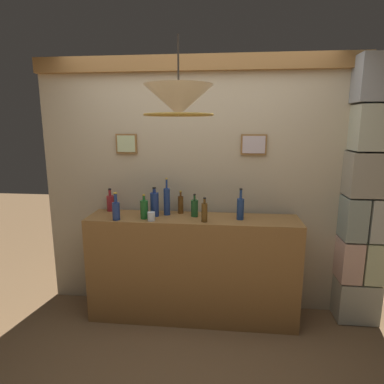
{
  "coord_description": "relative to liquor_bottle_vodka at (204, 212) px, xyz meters",
  "views": [
    {
      "loc": [
        0.3,
        -2.05,
        1.84
      ],
      "look_at": [
        0.0,
        0.76,
        1.25
      ],
      "focal_mm": 30.5,
      "sensor_mm": 36.0,
      "label": 1
    }
  ],
  "objects": [
    {
      "name": "ground_plane",
      "position": [
        -0.12,
        -0.69,
        -1.09
      ],
      "size": [
        12.0,
        12.0,
        0.0
      ],
      "primitive_type": "plane",
      "color": "brown"
    },
    {
      "name": "panelled_rear_partition",
      "position": [
        -0.12,
        0.4,
        0.22
      ],
      "size": [
        3.04,
        0.15,
        2.47
      ],
      "color": "#BCAD8E",
      "rests_on": "ground"
    },
    {
      "name": "stone_pillar",
      "position": [
        1.44,
        0.27,
        0.11
      ],
      "size": [
        0.38,
        0.32,
        2.4
      ],
      "color": "#A4A595",
      "rests_on": "ground"
    },
    {
      "name": "bar_shelf_unit",
      "position": [
        -0.12,
        0.12,
        -0.59
      ],
      "size": [
        1.95,
        0.41,
        1.0
      ],
      "primitive_type": "cube",
      "color": "olive",
      "rests_on": "ground"
    },
    {
      "name": "liquor_bottle_vodka",
      "position": [
        0.0,
        0.0,
        0.0
      ],
      "size": [
        0.05,
        0.05,
        0.22
      ],
      "color": "brown",
      "rests_on": "bar_shelf_unit"
    },
    {
      "name": "liquor_bottle_rye",
      "position": [
        -0.37,
        0.19,
        0.04
      ],
      "size": [
        0.06,
        0.06,
        0.35
      ],
      "color": "navy",
      "rests_on": "bar_shelf_unit"
    },
    {
      "name": "liquor_bottle_rum",
      "position": [
        -0.1,
        0.16,
        -0.01
      ],
      "size": [
        0.07,
        0.07,
        0.21
      ],
      "color": "#1B5025",
      "rests_on": "bar_shelf_unit"
    },
    {
      "name": "liquor_bottle_amaro",
      "position": [
        -0.47,
        0.13,
        0.03
      ],
      "size": [
        0.08,
        0.08,
        0.27
      ],
      "color": "navy",
      "rests_on": "bar_shelf_unit"
    },
    {
      "name": "liquor_bottle_mezcal",
      "position": [
        -0.95,
        0.27,
        -0.01
      ],
      "size": [
        0.07,
        0.07,
        0.23
      ],
      "color": "maroon",
      "rests_on": "bar_shelf_unit"
    },
    {
      "name": "liquor_bottle_scotch",
      "position": [
        0.31,
        0.11,
        0.02
      ],
      "size": [
        0.06,
        0.06,
        0.28
      ],
      "color": "navy",
      "rests_on": "bar_shelf_unit"
    },
    {
      "name": "liquor_bottle_sherry",
      "position": [
        -0.25,
        0.25,
        -0.0
      ],
      "size": [
        0.05,
        0.05,
        0.22
      ],
      "color": "#5A3412",
      "rests_on": "bar_shelf_unit"
    },
    {
      "name": "liquor_bottle_gin",
      "position": [
        -0.79,
        -0.02,
        0.0
      ],
      "size": [
        0.07,
        0.07,
        0.25
      ],
      "color": "navy",
      "rests_on": "bar_shelf_unit"
    },
    {
      "name": "liquor_bottle_whiskey",
      "position": [
        -0.55,
        0.04,
        -0.0
      ],
      "size": [
        0.07,
        0.07,
        0.23
      ],
      "color": "#185821",
      "rests_on": "bar_shelf_unit"
    },
    {
      "name": "glass_tumbler_rocks",
      "position": [
        -0.47,
        -0.02,
        -0.05
      ],
      "size": [
        0.07,
        0.07,
        0.08
      ],
      "color": "silver",
      "rests_on": "bar_shelf_unit"
    },
    {
      "name": "pendant_lamp",
      "position": [
        -0.13,
        -0.65,
        0.89
      ],
      "size": [
        0.45,
        0.45,
        0.48
      ],
      "color": "#EFE5C6"
    }
  ]
}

